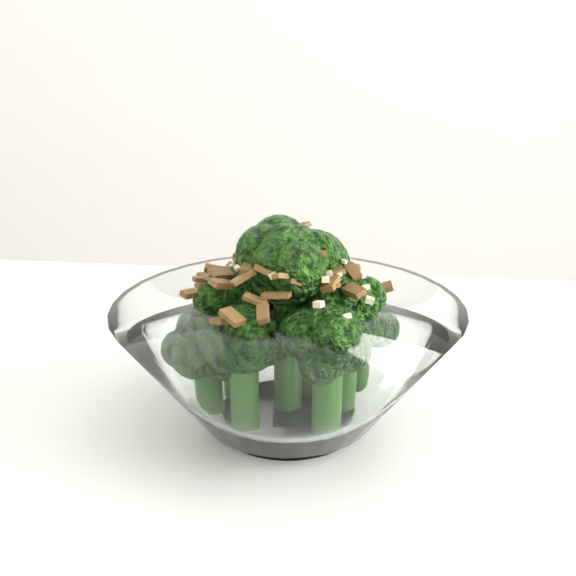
{
  "coord_description": "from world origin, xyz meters",
  "views": [
    {
      "loc": [
        0.08,
        -0.15,
        0.97
      ],
      "look_at": [
        0.06,
        0.25,
        0.83
      ],
      "focal_mm": 50.0,
      "sensor_mm": 36.0,
      "label": 1
    }
  ],
  "objects": [
    {
      "name": "broccoli_dish",
      "position": [
        0.06,
        0.25,
        0.79
      ],
      "size": [
        0.19,
        0.19,
        0.12
      ],
      "color": "white",
      "rests_on": "table"
    }
  ]
}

